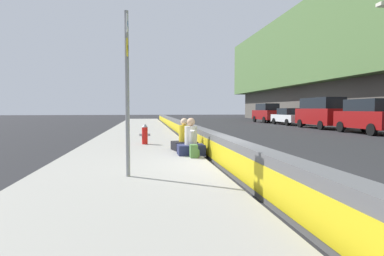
% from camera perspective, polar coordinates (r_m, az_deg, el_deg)
% --- Properties ---
extents(ground_plane, '(160.00, 160.00, 0.00)m').
position_cam_1_polar(ground_plane, '(8.60, 6.73, -7.44)').
color(ground_plane, '#232326').
rests_on(ground_plane, ground).
extents(sidewalk_strip, '(80.00, 4.40, 0.14)m').
position_cam_1_polar(sidewalk_strip, '(8.31, -11.35, -7.39)').
color(sidewalk_strip, gray).
rests_on(sidewalk_strip, ground_plane).
extents(jersey_barrier, '(76.00, 0.45, 0.85)m').
position_cam_1_polar(jersey_barrier, '(8.53, 6.72, -4.65)').
color(jersey_barrier, '#545456').
rests_on(jersey_barrier, ground_plane).
extents(route_sign_post, '(0.44, 0.09, 3.60)m').
position_cam_1_polar(route_sign_post, '(7.00, -11.75, 8.19)').
color(route_sign_post, gray).
rests_on(route_sign_post, sidewalk_strip).
extents(fire_hydrant, '(0.26, 0.46, 0.88)m').
position_cam_1_polar(fire_hydrant, '(13.32, -8.63, -1.02)').
color(fire_hydrant, red).
rests_on(fire_hydrant, sidewalk_strip).
extents(seated_person_foreground, '(0.77, 0.87, 1.20)m').
position_cam_1_polar(seated_person_foreground, '(10.20, -0.20, -2.77)').
color(seated_person_foreground, '#23284C').
rests_on(seated_person_foreground, sidewalk_strip).
extents(seated_person_middle, '(0.85, 0.95, 1.16)m').
position_cam_1_polar(seated_person_middle, '(11.34, -1.43, -2.20)').
color(seated_person_middle, black).
rests_on(seated_person_middle, sidewalk_strip).
extents(backpack, '(0.32, 0.28, 0.40)m').
position_cam_1_polar(backpack, '(9.58, 0.37, -4.27)').
color(backpack, '#4C7A3D').
rests_on(backpack, sidewalk_strip).
extents(parked_car_third, '(4.82, 2.11, 2.28)m').
position_cam_1_polar(parked_car_third, '(23.49, 29.59, 1.96)').
color(parked_car_third, maroon).
rests_on(parked_car_third, ground_plane).
extents(parked_car_fourth, '(5.10, 2.11, 2.56)m').
position_cam_1_polar(parked_car_fourth, '(28.12, 22.50, 2.67)').
color(parked_car_fourth, maroon).
rests_on(parked_car_fourth, ground_plane).
extents(parked_car_midline, '(4.56, 2.06, 1.71)m').
position_cam_1_polar(parked_car_midline, '(33.41, 17.23, 2.03)').
color(parked_car_midline, silver).
rests_on(parked_car_midline, ground_plane).
extents(parked_car_far, '(4.84, 2.14, 2.28)m').
position_cam_1_polar(parked_car_far, '(38.57, 13.51, 2.74)').
color(parked_car_far, maroon).
rests_on(parked_car_far, ground_plane).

